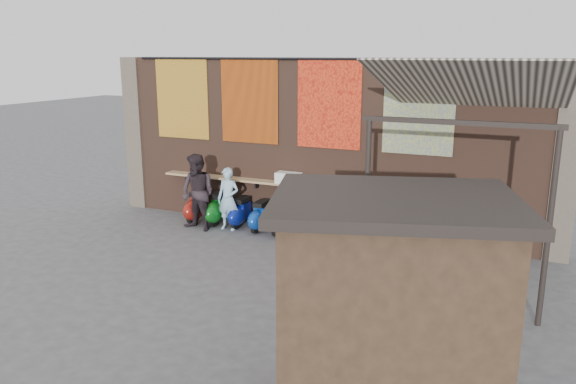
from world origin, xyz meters
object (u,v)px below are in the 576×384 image
Objects in this scene: scooter_stool_8 at (375,231)px; diner_right at (198,193)px; scooter_stool_2 at (240,212)px; shopper_navy at (428,249)px; scooter_stool_3 at (260,216)px; scooter_stool_4 at (282,216)px; shopper_tan at (347,223)px; scooter_stool_6 at (326,222)px; scooter_stool_9 at (401,235)px; shopper_grey at (431,249)px; scooter_stool_5 at (306,220)px; shelf_box at (289,178)px; scooter_stool_0 at (198,206)px; scooter_stool_1 at (219,208)px; scooter_stool_7 at (353,227)px; diner_left at (228,199)px; market_stall at (390,315)px.

scooter_stool_8 is 4.22m from diner_right.
scooter_stool_2 is 0.40× the size of shopper_navy.
scooter_stool_8 is at bearing 0.55° from scooter_stool_3.
diner_right is (-0.78, -0.64, 0.56)m from scooter_stool_2.
shopper_tan is (1.93, -1.15, 0.38)m from scooter_stool_4.
diner_right is (-3.00, -0.56, 0.52)m from scooter_stool_6.
scooter_stool_4 is 1.25× the size of scooter_stool_9.
shopper_navy is 0.07m from shopper_grey.
scooter_stool_3 is at bearing -176.98° from scooter_stool_5.
scooter_stool_6 is (1.06, -0.34, -0.86)m from shelf_box.
scooter_stool_5 is 0.43× the size of shopper_navy.
scooter_stool_5 is 1.12× the size of scooter_stool_8.
scooter_stool_0 is 1.16× the size of scooter_stool_9.
scooter_stool_2 is 5.49m from shopper_navy.
scooter_stool_1 is 4.54m from scooter_stool_9.
scooter_stool_7 is at bearing 177.25° from scooter_stool_9.
scooter_stool_1 is 1.75m from scooter_stool_4.
scooter_stool_7 is at bearing 65.93° from shopper_tan.
scooter_stool_9 is (2.20, -0.05, -0.05)m from scooter_stool_5.
scooter_stool_9 is at bearing -6.96° from shelf_box.
scooter_stool_4 reaches higher than scooter_stool_9.
scooter_stool_8 is (2.22, -0.01, -0.08)m from scooter_stool_4.
diner_left is (-3.51, -0.25, 0.41)m from scooter_stool_8.
shopper_tan is at bearing -33.28° from shopper_navy.
scooter_stool_4 reaches higher than scooter_stool_5.
diner_left is 3.34m from shopper_tan.
scooter_stool_8 is at bearing -0.22° from scooter_stool_0.
scooter_stool_4 is 1.05× the size of scooter_stool_6.
scooter_stool_3 is 4.93m from shopper_navy.
scooter_stool_5 is 4.00m from shopper_navy.
scooter_stool_0 is 1.12× the size of scooter_stool_3.
shopper_grey is at bearing -23.33° from diner_left.
market_stall is at bearing -48.84° from scooter_stool_2.
scooter_stool_6 reaches higher than scooter_stool_1.
shopper_grey is at bearing -40.30° from scooter_stool_6.
scooter_stool_0 is at bearing 179.61° from scooter_stool_9.
shopper_navy is at bearing -21.50° from scooter_stool_0.
scooter_stool_4 is 4.48m from shopper_grey.
shopper_tan reaches higher than scooter_stool_2.
shelf_box is at bearing 153.30° from scooter_stool_5.
scooter_stool_9 is at bearing -1.33° from scooter_stool_5.
scooter_stool_0 is 4.01m from scooter_stool_7.
scooter_stool_3 is at bearing -1.45° from scooter_stool_0.
scooter_stool_2 is (0.60, 0.02, -0.04)m from scooter_stool_1.
scooter_stool_4 is at bearing -31.53° from shopper_navy.
scooter_stool_2 reaches higher than scooter_stool_7.
shopper_tan is at bearing -15.22° from scooter_stool_0.
diner_right is (-1.94, -0.90, -0.34)m from shelf_box.
scooter_stool_6 is 1.18× the size of scooter_stool_9.
scooter_stool_8 is at bearing -56.39° from shopper_navy.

